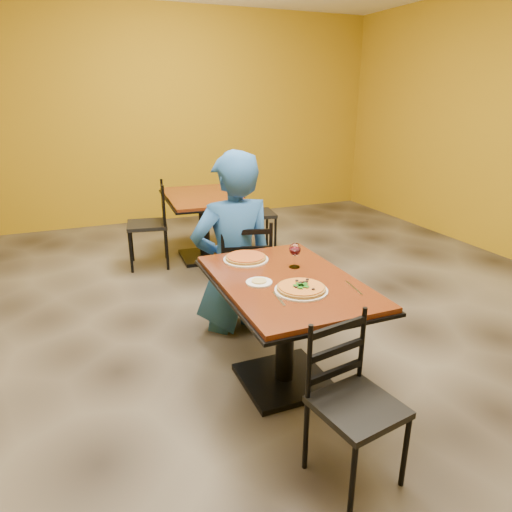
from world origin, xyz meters
name	(u,v)px	position (x,y,z in m)	size (l,w,h in m)	color
floor	(256,346)	(0.00, 0.00, 0.00)	(7.00, 8.00, 0.01)	black
wall_back	(149,118)	(0.00, 4.00, 1.50)	(7.00, 0.01, 3.00)	#A47E12
table_main	(286,307)	(0.00, -0.50, 0.56)	(0.83, 1.23, 0.75)	#682C10
table_second	(204,212)	(0.21, 2.07, 0.56)	(0.90, 1.27, 0.75)	#682C10
chair_main_near	(358,408)	(-0.03, -1.35, 0.42)	(0.38, 0.38, 0.83)	black
chair_main_far	(245,270)	(0.09, 0.44, 0.45)	(0.41, 0.41, 0.91)	black
chair_second_left	(147,225)	(-0.44, 2.07, 0.47)	(0.42, 0.42, 0.93)	black
chair_second_right	(256,214)	(0.85, 2.07, 0.47)	(0.42, 0.42, 0.93)	black
diner	(233,243)	(-0.03, 0.38, 0.72)	(0.69, 0.45, 1.45)	#1B4F98
plate_main	(301,290)	(0.00, -0.70, 0.76)	(0.31, 0.31, 0.01)	white
pizza_main	(301,288)	(0.00, -0.70, 0.77)	(0.28, 0.28, 0.02)	maroon
plate_far	(246,259)	(-0.11, -0.09, 0.76)	(0.31, 0.31, 0.01)	white
pizza_far	(246,257)	(-0.11, -0.09, 0.77)	(0.28, 0.28, 0.02)	#C26A25
side_plate	(259,282)	(-0.18, -0.50, 0.76)	(0.16, 0.16, 0.01)	white
dip	(259,281)	(-0.18, -0.50, 0.76)	(0.09, 0.09, 0.01)	tan
wine_glass	(295,254)	(0.14, -0.34, 0.84)	(0.08, 0.08, 0.18)	white
fork	(279,299)	(-0.17, -0.75, 0.75)	(0.01, 0.19, 0.00)	silver
knife	(354,288)	(0.31, -0.78, 0.75)	(0.01, 0.21, 0.00)	silver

